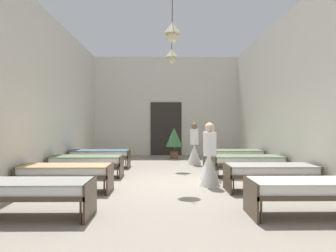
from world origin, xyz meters
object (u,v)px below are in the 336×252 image
at_px(bed_right_row_3, 233,154).
at_px(bed_right_row_0, 310,189).
at_px(nurse_far_aisle, 209,159).
at_px(bed_right_row_2, 248,161).
at_px(bed_left_row_1, 66,171).
at_px(potted_plant, 174,138).
at_px(bed_left_row_0, 30,189).
at_px(bed_right_row_1, 270,171).
at_px(bed_left_row_3, 101,154).
at_px(bed_left_row_2, 87,161).
at_px(nurse_mid_aisle, 210,163).
at_px(nurse_near_aisle, 194,149).

bearing_deg(bed_right_row_3, bed_right_row_0, -90.00).
bearing_deg(bed_right_row_3, nurse_far_aisle, -116.63).
xyz_separation_m(bed_right_row_2, nurse_far_aisle, (-1.10, -0.30, 0.09)).
bearing_deg(bed_left_row_1, potted_plant, 68.32).
relative_size(bed_left_row_0, bed_left_row_1, 1.00).
distance_m(bed_left_row_1, bed_right_row_2, 4.76).
relative_size(bed_right_row_1, bed_left_row_3, 1.00).
distance_m(bed_right_row_1, bed_left_row_3, 5.79).
distance_m(bed_left_row_0, bed_left_row_1, 1.90).
distance_m(bed_right_row_0, bed_left_row_3, 7.18).
xyz_separation_m(bed_right_row_1, bed_left_row_2, (-4.37, 1.90, 0.00)).
relative_size(bed_left_row_3, nurse_mid_aisle, 1.28).
height_order(bed_right_row_2, potted_plant, potted_plant).
height_order(bed_left_row_0, nurse_far_aisle, nurse_far_aisle).
height_order(bed_left_row_2, nurse_far_aisle, nurse_far_aisle).
distance_m(bed_left_row_3, nurse_mid_aisle, 4.50).
distance_m(nurse_mid_aisle, potted_plant, 5.74).
relative_size(bed_right_row_3, potted_plant, 1.48).
distance_m(bed_right_row_2, potted_plant, 4.79).
bearing_deg(bed_right_row_2, bed_left_row_3, 156.49).
xyz_separation_m(bed_left_row_2, nurse_mid_aisle, (3.15, -1.31, 0.09)).
relative_size(nurse_near_aisle, nurse_far_aisle, 1.00).
bearing_deg(bed_right_row_2, bed_right_row_1, -90.00).
height_order(bed_left_row_0, nurse_mid_aisle, nurse_mid_aisle).
distance_m(bed_right_row_0, bed_left_row_1, 4.76).
height_order(bed_left_row_3, nurse_near_aisle, nurse_near_aisle).
xyz_separation_m(bed_right_row_2, nurse_near_aisle, (-1.21, 2.68, 0.09)).
bearing_deg(nurse_near_aisle, bed_left_row_1, 160.53).
relative_size(bed_left_row_1, nurse_mid_aisle, 1.28).
xyz_separation_m(bed_left_row_3, nurse_far_aisle, (3.27, -2.20, 0.09)).
distance_m(bed_left_row_1, bed_left_row_2, 1.90).
bearing_deg(nurse_near_aisle, bed_right_row_1, -150.10).
height_order(bed_left_row_0, bed_right_row_1, same).
bearing_deg(bed_right_row_1, bed_right_row_3, 90.00).
bearing_deg(nurse_near_aisle, bed_left_row_2, 145.45).
distance_m(bed_right_row_0, nurse_mid_aisle, 2.78).
bearing_deg(potted_plant, bed_left_row_3, -135.10).
distance_m(nurse_near_aisle, nurse_far_aisle, 2.98).
bearing_deg(bed_right_row_1, bed_left_row_3, 138.98).
bearing_deg(bed_left_row_2, bed_left_row_0, -90.00).
relative_size(bed_left_row_2, nurse_mid_aisle, 1.28).
bearing_deg(bed_left_row_3, bed_right_row_3, 0.00).
bearing_deg(nurse_mid_aisle, bed_left_row_2, -79.66).
distance_m(bed_right_row_2, nurse_near_aisle, 2.94).
bearing_deg(nurse_mid_aisle, nurse_far_aisle, -153.78).
bearing_deg(nurse_far_aisle, nurse_mid_aisle, -41.84).
bearing_deg(bed_left_row_3, potted_plant, 44.90).
distance_m(bed_left_row_0, bed_right_row_2, 5.79).
bearing_deg(bed_right_row_0, bed_left_row_1, 156.49).
distance_m(bed_left_row_0, nurse_mid_aisle, 4.02).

